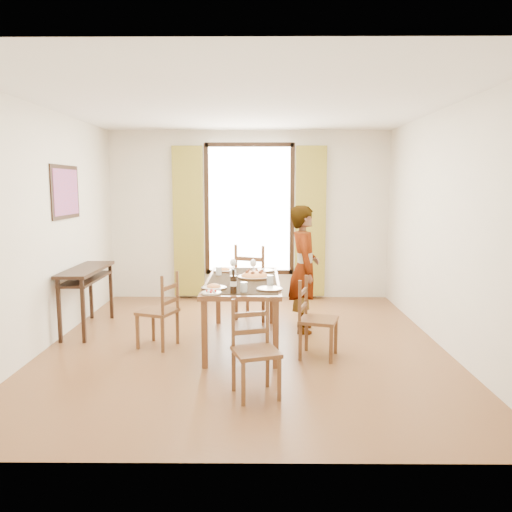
{
  "coord_description": "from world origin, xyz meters",
  "views": [
    {
      "loc": [
        0.17,
        -5.59,
        1.83
      ],
      "look_at": [
        0.12,
        0.28,
        1.0
      ],
      "focal_mm": 35.0,
      "sensor_mm": 36.0,
      "label": 1
    }
  ],
  "objects_px": {
    "man": "(304,269)",
    "pasta_platter": "(255,274)",
    "dining_table": "(243,285)",
    "console_table": "(86,277)"
  },
  "relations": [
    {
      "from": "dining_table",
      "to": "man",
      "type": "bearing_deg",
      "value": 33.6
    },
    {
      "from": "dining_table",
      "to": "pasta_platter",
      "type": "height_order",
      "value": "pasta_platter"
    },
    {
      "from": "dining_table",
      "to": "man",
      "type": "distance_m",
      "value": 0.91
    },
    {
      "from": "man",
      "to": "pasta_platter",
      "type": "xyz_separation_m",
      "value": [
        -0.62,
        -0.42,
        0.01
      ]
    },
    {
      "from": "man",
      "to": "pasta_platter",
      "type": "height_order",
      "value": "man"
    },
    {
      "from": "console_table",
      "to": "man",
      "type": "bearing_deg",
      "value": -0.41
    },
    {
      "from": "dining_table",
      "to": "pasta_platter",
      "type": "xyz_separation_m",
      "value": [
        0.14,
        0.07,
        0.12
      ]
    },
    {
      "from": "console_table",
      "to": "dining_table",
      "type": "relative_size",
      "value": 0.68
    },
    {
      "from": "man",
      "to": "pasta_platter",
      "type": "relative_size",
      "value": 3.97
    },
    {
      "from": "console_table",
      "to": "pasta_platter",
      "type": "height_order",
      "value": "pasta_platter"
    }
  ]
}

